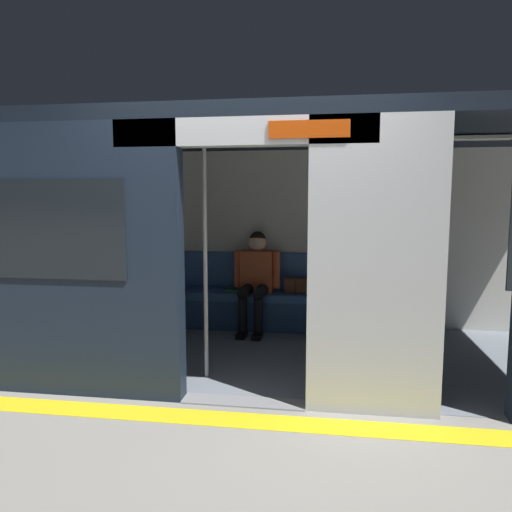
# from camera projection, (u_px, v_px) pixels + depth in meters

# --- Properties ---
(ground_plane) EXTENTS (60.00, 60.00, 0.00)m
(ground_plane) POSITION_uv_depth(u_px,v_px,m) (244.00, 403.00, 3.73)
(ground_plane) COLOR gray
(platform_edge_strip) EXTENTS (8.00, 0.24, 0.01)m
(platform_edge_strip) POSITION_uv_depth(u_px,v_px,m) (236.00, 420.00, 3.44)
(platform_edge_strip) COLOR yellow
(platform_edge_strip) RESTS_ON ground_plane
(train_car) EXTENTS (6.40, 2.64, 2.26)m
(train_car) POSITION_uv_depth(u_px,v_px,m) (258.00, 206.00, 4.69)
(train_car) COLOR silver
(train_car) RESTS_ON ground_plane
(bench_seat) EXTENTS (3.22, 0.44, 0.44)m
(bench_seat) POSITION_uv_depth(u_px,v_px,m) (275.00, 301.00, 5.78)
(bench_seat) COLOR #38609E
(bench_seat) RESTS_ON ground_plane
(person_seated) EXTENTS (0.55, 0.69, 1.17)m
(person_seated) POSITION_uv_depth(u_px,v_px,m) (256.00, 275.00, 5.72)
(person_seated) COLOR #CC5933
(person_seated) RESTS_ON ground_plane
(handbag) EXTENTS (0.26, 0.15, 0.17)m
(handbag) POSITION_uv_depth(u_px,v_px,m) (296.00, 285.00, 5.79)
(handbag) COLOR brown
(handbag) RESTS_ON bench_seat
(book) EXTENTS (0.19, 0.24, 0.03)m
(book) POSITION_uv_depth(u_px,v_px,m) (232.00, 289.00, 5.91)
(book) COLOR #33723F
(book) RESTS_ON bench_seat
(grab_pole_door) EXTENTS (0.04, 0.04, 2.12)m
(grab_pole_door) POSITION_uv_depth(u_px,v_px,m) (205.00, 258.00, 4.15)
(grab_pole_door) COLOR silver
(grab_pole_door) RESTS_ON ground_plane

